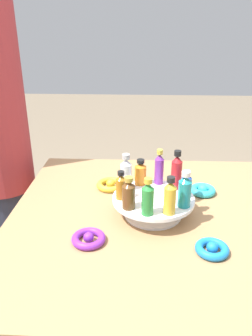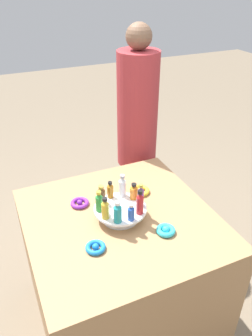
# 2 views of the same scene
# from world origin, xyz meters

# --- Properties ---
(party_table) EXTENTS (0.93, 0.93, 0.79)m
(party_table) POSITION_xyz_m (0.00, 0.00, 0.40)
(party_table) COLOR #9E754C
(party_table) RESTS_ON ground_plane
(display_stand) EXTENTS (0.26, 0.26, 0.06)m
(display_stand) POSITION_xyz_m (0.00, 0.00, 0.83)
(display_stand) COLOR white
(display_stand) RESTS_ON party_table
(bottle_clear) EXTENTS (0.04, 0.04, 0.12)m
(bottle_clear) POSITION_xyz_m (0.09, -0.05, 0.91)
(bottle_clear) COLOR silver
(bottle_clear) RESTS_ON display_stand
(bottle_amber) EXTENTS (0.03, 0.03, 0.09)m
(bottle_amber) POSITION_xyz_m (0.10, 0.01, 0.90)
(bottle_amber) COLOR #AD6B19
(bottle_amber) RESTS_ON display_stand
(bottle_brown) EXTENTS (0.04, 0.04, 0.10)m
(bottle_brown) POSITION_xyz_m (0.08, 0.07, 0.90)
(bottle_brown) COLOR brown
(bottle_brown) RESTS_ON display_stand
(bottle_green) EXTENTS (0.04, 0.04, 0.11)m
(bottle_green) POSITION_xyz_m (0.02, 0.10, 0.91)
(bottle_green) COLOR #288438
(bottle_green) RESTS_ON display_stand
(bottle_gold) EXTENTS (0.04, 0.04, 0.12)m
(bottle_gold) POSITION_xyz_m (-0.04, 0.09, 0.91)
(bottle_gold) COLOR gold
(bottle_gold) RESTS_ON display_stand
(bottle_teal) EXTENTS (0.04, 0.04, 0.11)m
(bottle_teal) POSITION_xyz_m (-0.09, 0.05, 0.91)
(bottle_teal) COLOR teal
(bottle_teal) RESTS_ON display_stand
(bottle_blue) EXTENTS (0.03, 0.03, 0.09)m
(bottle_blue) POSITION_xyz_m (-0.10, -0.01, 0.90)
(bottle_blue) COLOR #234CAD
(bottle_blue) RESTS_ON display_stand
(bottle_red) EXTENTS (0.03, 0.03, 0.13)m
(bottle_red) POSITION_xyz_m (-0.08, -0.07, 0.92)
(bottle_red) COLOR #B21E23
(bottle_red) RESTS_ON display_stand
(bottle_purple) EXTENTS (0.03, 0.03, 0.12)m
(bottle_purple) POSITION_xyz_m (-0.02, -0.10, 0.91)
(bottle_purple) COLOR #702D93
(bottle_purple) RESTS_ON display_stand
(bottle_orange) EXTENTS (0.04, 0.04, 0.09)m
(bottle_orange) POSITION_xyz_m (0.04, -0.09, 0.90)
(bottle_orange) COLOR orange
(bottle_orange) RESTS_ON display_stand
(ribbon_bow_blue) EXTENTS (0.09, 0.09, 0.03)m
(ribbon_bow_blue) POSITION_xyz_m (-0.15, 0.19, 0.80)
(ribbon_bow_blue) COLOR blue
(ribbon_bow_blue) RESTS_ON party_table
(ribbon_bow_teal) EXTENTS (0.09, 0.09, 0.04)m
(ribbon_bow_teal) POSITION_xyz_m (-0.19, -0.15, 0.81)
(ribbon_bow_teal) COLOR #2DB7CC
(ribbon_bow_teal) RESTS_ON party_table
(ribbon_bow_gold) EXTENTS (0.11, 0.11, 0.03)m
(ribbon_bow_gold) POSITION_xyz_m (0.15, -0.19, 0.80)
(ribbon_bow_gold) COLOR gold
(ribbon_bow_gold) RESTS_ON party_table
(ribbon_bow_purple) EXTENTS (0.10, 0.10, 0.03)m
(ribbon_bow_purple) POSITION_xyz_m (0.19, 0.15, 0.80)
(ribbon_bow_purple) COLOR purple
(ribbon_bow_purple) RESTS_ON party_table
(person_figure) EXTENTS (0.27, 0.27, 1.60)m
(person_figure) POSITION_xyz_m (0.67, -0.41, 0.81)
(person_figure) COLOR #282D42
(person_figure) RESTS_ON ground_plane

